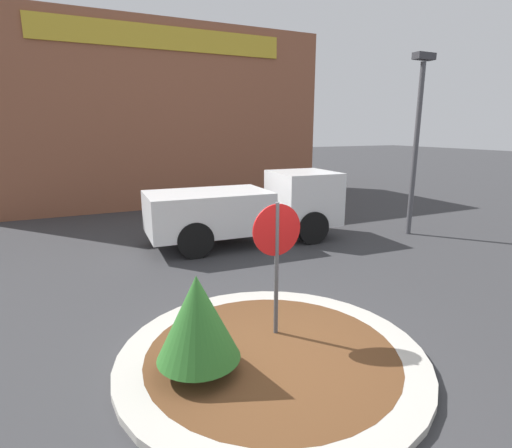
% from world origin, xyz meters
% --- Properties ---
extents(ground_plane, '(120.00, 120.00, 0.00)m').
position_xyz_m(ground_plane, '(0.00, 0.00, 0.00)').
color(ground_plane, '#38383A').
extents(traffic_island, '(4.60, 4.60, 0.12)m').
position_xyz_m(traffic_island, '(0.00, 0.00, 0.06)').
color(traffic_island, '#BCB7AD').
rests_on(traffic_island, ground_plane).
extents(stop_sign, '(0.82, 0.07, 2.30)m').
position_xyz_m(stop_sign, '(0.33, 0.49, 1.61)').
color(stop_sign, '#4C4C51').
rests_on(stop_sign, ground_plane).
extents(island_shrub, '(1.14, 1.14, 1.41)m').
position_xyz_m(island_shrub, '(-1.14, -0.02, 0.94)').
color(island_shrub, brown).
rests_on(island_shrub, traffic_island).
extents(utility_truck, '(5.90, 2.37, 2.08)m').
position_xyz_m(utility_truck, '(2.36, 6.02, 1.09)').
color(utility_truck, white).
rests_on(utility_truck, ground_plane).
extents(storefront_building, '(14.32, 6.07, 7.73)m').
position_xyz_m(storefront_building, '(1.58, 15.38, 3.87)').
color(storefront_building, '#93563D').
rests_on(storefront_building, ground_plane).
extents(light_pole, '(0.70, 0.30, 5.60)m').
position_xyz_m(light_pole, '(7.51, 4.64, 3.34)').
color(light_pole, '#4C4C51').
rests_on(light_pole, ground_plane).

